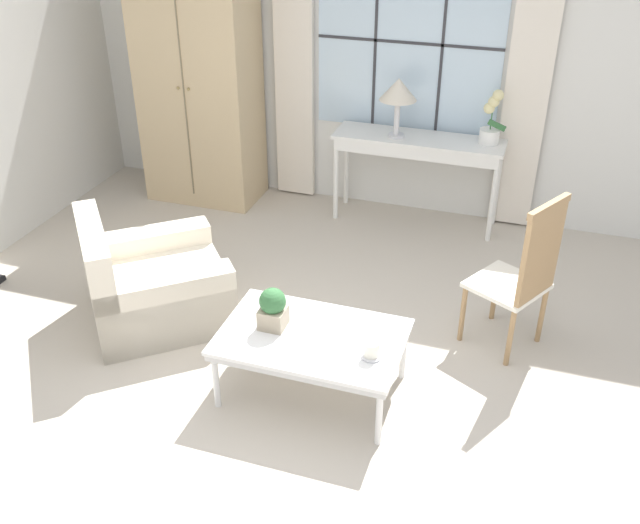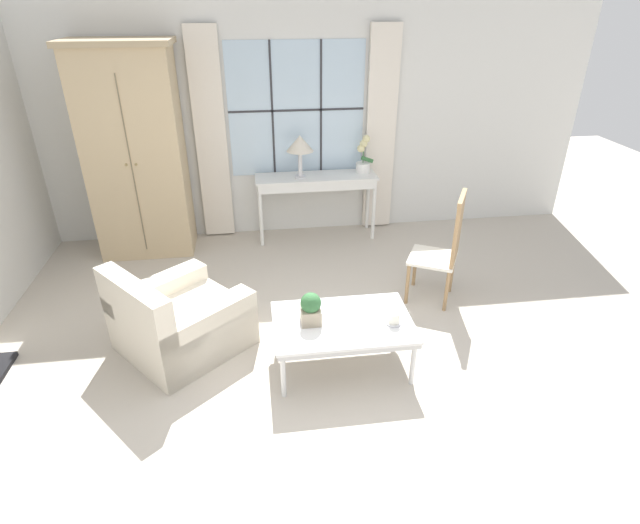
{
  "view_description": "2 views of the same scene",
  "coord_description": "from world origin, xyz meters",
  "px_view_note": "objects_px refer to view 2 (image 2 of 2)",
  "views": [
    {
      "loc": [
        1.21,
        -3.07,
        3.0
      ],
      "look_at": [
        -0.05,
        0.76,
        0.62
      ],
      "focal_mm": 40.0,
      "sensor_mm": 36.0,
      "label": 1
    },
    {
      "loc": [
        -0.55,
        -3.02,
        2.74
      ],
      "look_at": [
        -0.0,
        0.95,
        0.58
      ],
      "focal_mm": 28.0,
      "sensor_mm": 36.0,
      "label": 2
    }
  ],
  "objects_px": {
    "side_chair_wooden": "(446,245)",
    "pillar_candle": "(394,319)",
    "table_lamp": "(300,145)",
    "coffee_table": "(343,325)",
    "console_table": "(316,183)",
    "potted_plant_small": "(311,308)",
    "armchair_upholstered": "(179,323)",
    "armoire": "(136,153)",
    "potted_orchid": "(363,158)"
  },
  "relations": [
    {
      "from": "potted_orchid",
      "to": "table_lamp",
      "type": "bearing_deg",
      "value": -172.73
    },
    {
      "from": "potted_orchid",
      "to": "pillar_candle",
      "type": "distance_m",
      "value": 2.73
    },
    {
      "from": "coffee_table",
      "to": "armoire",
      "type": "bearing_deg",
      "value": 128.02
    },
    {
      "from": "potted_plant_small",
      "to": "armoire",
      "type": "bearing_deg",
      "value": 124.31
    },
    {
      "from": "console_table",
      "to": "armchair_upholstered",
      "type": "bearing_deg",
      "value": -124.84
    },
    {
      "from": "table_lamp",
      "to": "coffee_table",
      "type": "bearing_deg",
      "value": -88.22
    },
    {
      "from": "armoire",
      "to": "potted_orchid",
      "type": "distance_m",
      "value": 2.63
    },
    {
      "from": "table_lamp",
      "to": "side_chair_wooden",
      "type": "xyz_separation_m",
      "value": [
        1.24,
        -1.61,
        -0.59
      ]
    },
    {
      "from": "armchair_upholstered",
      "to": "potted_plant_small",
      "type": "relative_size",
      "value": 4.85
    },
    {
      "from": "console_table",
      "to": "side_chair_wooden",
      "type": "xyz_separation_m",
      "value": [
        1.04,
        -1.66,
        -0.1
      ]
    },
    {
      "from": "armoire",
      "to": "side_chair_wooden",
      "type": "xyz_separation_m",
      "value": [
        3.07,
        -1.59,
        -0.56
      ]
    },
    {
      "from": "armoire",
      "to": "potted_plant_small",
      "type": "xyz_separation_m",
      "value": [
        1.66,
        -2.43,
        -0.61
      ]
    },
    {
      "from": "side_chair_wooden",
      "to": "coffee_table",
      "type": "relative_size",
      "value": 1.02
    },
    {
      "from": "potted_orchid",
      "to": "coffee_table",
      "type": "relative_size",
      "value": 0.41
    },
    {
      "from": "console_table",
      "to": "table_lamp",
      "type": "bearing_deg",
      "value": -165.67
    },
    {
      "from": "armoire",
      "to": "potted_plant_small",
      "type": "relative_size",
      "value": 8.82
    },
    {
      "from": "side_chair_wooden",
      "to": "potted_plant_small",
      "type": "xyz_separation_m",
      "value": [
        -1.41,
        -0.85,
        -0.05
      ]
    },
    {
      "from": "potted_orchid",
      "to": "armchair_upholstered",
      "type": "bearing_deg",
      "value": -133.57
    },
    {
      "from": "console_table",
      "to": "armchair_upholstered",
      "type": "relative_size",
      "value": 1.14
    },
    {
      "from": "side_chair_wooden",
      "to": "coffee_table",
      "type": "distance_m",
      "value": 1.46
    },
    {
      "from": "potted_orchid",
      "to": "armchair_upholstered",
      "type": "xyz_separation_m",
      "value": [
        -2.05,
        -2.15,
        -0.73
      ]
    },
    {
      "from": "potted_plant_small",
      "to": "console_table",
      "type": "bearing_deg",
      "value": 81.57
    },
    {
      "from": "console_table",
      "to": "potted_orchid",
      "type": "xyz_separation_m",
      "value": [
        0.58,
        0.05,
        0.27
      ]
    },
    {
      "from": "potted_orchid",
      "to": "side_chair_wooden",
      "type": "height_order",
      "value": "potted_orchid"
    },
    {
      "from": "pillar_candle",
      "to": "armchair_upholstered",
      "type": "bearing_deg",
      "value": 163.76
    },
    {
      "from": "side_chair_wooden",
      "to": "coffee_table",
      "type": "height_order",
      "value": "side_chair_wooden"
    },
    {
      "from": "coffee_table",
      "to": "pillar_candle",
      "type": "relative_size",
      "value": 8.94
    },
    {
      "from": "pillar_candle",
      "to": "table_lamp",
      "type": "bearing_deg",
      "value": 100.42
    },
    {
      "from": "potted_plant_small",
      "to": "pillar_candle",
      "type": "xyz_separation_m",
      "value": [
        0.65,
        -0.11,
        -0.09
      ]
    },
    {
      "from": "side_chair_wooden",
      "to": "pillar_candle",
      "type": "distance_m",
      "value": 1.23
    },
    {
      "from": "coffee_table",
      "to": "potted_plant_small",
      "type": "relative_size",
      "value": 4.18
    },
    {
      "from": "table_lamp",
      "to": "side_chair_wooden",
      "type": "relative_size",
      "value": 0.45
    },
    {
      "from": "armchair_upholstered",
      "to": "pillar_candle",
      "type": "height_order",
      "value": "armchair_upholstered"
    },
    {
      "from": "armoire",
      "to": "console_table",
      "type": "xyz_separation_m",
      "value": [
        2.03,
        0.08,
        -0.47
      ]
    },
    {
      "from": "console_table",
      "to": "potted_plant_small",
      "type": "distance_m",
      "value": 2.54
    },
    {
      "from": "table_lamp",
      "to": "coffee_table",
      "type": "distance_m",
      "value": 2.6
    },
    {
      "from": "side_chair_wooden",
      "to": "potted_orchid",
      "type": "bearing_deg",
      "value": 104.91
    },
    {
      "from": "coffee_table",
      "to": "potted_plant_small",
      "type": "height_order",
      "value": "potted_plant_small"
    },
    {
      "from": "table_lamp",
      "to": "side_chair_wooden",
      "type": "bearing_deg",
      "value": -52.55
    },
    {
      "from": "side_chair_wooden",
      "to": "potted_plant_small",
      "type": "height_order",
      "value": "side_chair_wooden"
    },
    {
      "from": "console_table",
      "to": "potted_plant_small",
      "type": "relative_size",
      "value": 5.52
    },
    {
      "from": "table_lamp",
      "to": "armchair_upholstered",
      "type": "distance_m",
      "value": 2.59
    },
    {
      "from": "armoire",
      "to": "console_table",
      "type": "relative_size",
      "value": 1.6
    },
    {
      "from": "armchair_upholstered",
      "to": "potted_plant_small",
      "type": "height_order",
      "value": "armchair_upholstered"
    },
    {
      "from": "armchair_upholstered",
      "to": "coffee_table",
      "type": "distance_m",
      "value": 1.42
    },
    {
      "from": "pillar_candle",
      "to": "potted_plant_small",
      "type": "bearing_deg",
      "value": 170.77
    },
    {
      "from": "armoire",
      "to": "console_table",
      "type": "distance_m",
      "value": 2.08
    },
    {
      "from": "potted_orchid",
      "to": "potted_plant_small",
      "type": "relative_size",
      "value": 1.73
    },
    {
      "from": "table_lamp",
      "to": "potted_orchid",
      "type": "xyz_separation_m",
      "value": [
        0.78,
        0.1,
        -0.22
      ]
    },
    {
      "from": "table_lamp",
      "to": "side_chair_wooden",
      "type": "height_order",
      "value": "table_lamp"
    }
  ]
}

